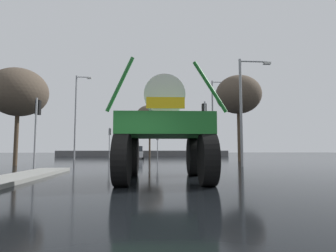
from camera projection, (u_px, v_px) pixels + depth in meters
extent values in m
plane|color=black|center=(141.00, 162.00, 24.20)|extent=(120.00, 120.00, 0.00)
cube|color=gray|center=(20.00, 177.00, 10.57)|extent=(1.58, 8.26, 0.15)
cylinder|color=black|center=(133.00, 156.00, 12.03)|extent=(0.55, 1.74, 1.72)
cylinder|color=black|center=(193.00, 156.00, 12.13)|extent=(0.55, 1.74, 1.72)
cylinder|color=black|center=(122.00, 159.00, 8.53)|extent=(0.55, 1.74, 1.72)
cylinder|color=black|center=(208.00, 159.00, 8.63)|extent=(0.55, 1.74, 1.72)
cube|color=#1E6B28|center=(164.00, 128.00, 10.43)|extent=(3.43, 4.34, 0.73)
cube|color=#1A5B22|center=(164.00, 107.00, 10.94)|extent=(1.21, 1.38, 1.03)
cylinder|color=silver|center=(164.00, 97.00, 9.91)|extent=(1.52, 1.11, 1.47)
cylinder|color=#1E6B28|center=(120.00, 84.00, 8.59)|extent=(0.91, 0.16, 1.82)
cylinder|color=#1E6B28|center=(210.00, 87.00, 8.70)|extent=(1.14, 0.17, 1.72)
cube|color=yellow|center=(165.00, 103.00, 8.35)|extent=(1.21, 0.09, 0.36)
cube|color=silver|center=(136.00, 154.00, 33.15)|extent=(1.86, 4.16, 0.70)
cube|color=#23282D|center=(136.00, 149.00, 33.06)|extent=(1.64, 2.16, 0.64)
cylinder|color=black|center=(129.00, 156.00, 34.37)|extent=(0.20, 0.61, 0.60)
cylinder|color=black|center=(143.00, 156.00, 34.57)|extent=(0.20, 0.61, 0.60)
cylinder|color=black|center=(129.00, 156.00, 31.70)|extent=(0.20, 0.61, 0.60)
cylinder|color=black|center=(143.00, 156.00, 31.90)|extent=(0.20, 0.61, 0.60)
cylinder|color=gray|center=(35.00, 134.00, 14.98)|extent=(0.11, 0.11, 4.09)
cube|color=black|center=(38.00, 107.00, 15.32)|extent=(0.24, 0.32, 0.84)
sphere|color=#390503|center=(40.00, 103.00, 15.53)|extent=(0.17, 0.17, 0.17)
sphere|color=#3C2403|center=(39.00, 108.00, 15.51)|extent=(0.17, 0.17, 0.17)
sphere|color=green|center=(39.00, 113.00, 15.49)|extent=(0.17, 0.17, 0.17)
cylinder|color=gray|center=(205.00, 135.00, 15.73)|extent=(0.11, 0.11, 4.01)
cube|color=black|center=(204.00, 111.00, 16.07)|extent=(0.24, 0.32, 0.84)
sphere|color=#390503|center=(203.00, 107.00, 16.28)|extent=(0.17, 0.17, 0.17)
sphere|color=#3C2403|center=(203.00, 111.00, 16.26)|extent=(0.17, 0.17, 0.17)
sphere|color=green|center=(203.00, 116.00, 16.23)|extent=(0.17, 0.17, 0.17)
cylinder|color=gray|center=(109.00, 143.00, 33.61)|extent=(0.11, 0.11, 3.88)
cube|color=black|center=(110.00, 132.00, 33.94)|extent=(0.24, 0.32, 0.84)
sphere|color=#390503|center=(110.00, 130.00, 34.15)|extent=(0.17, 0.17, 0.17)
sphere|color=#3C2403|center=(110.00, 132.00, 34.13)|extent=(0.17, 0.17, 0.17)
sphere|color=green|center=(110.00, 134.00, 34.11)|extent=(0.17, 0.17, 0.17)
cylinder|color=gray|center=(157.00, 145.00, 34.05)|extent=(0.11, 0.11, 3.25)
cube|color=black|center=(157.00, 137.00, 34.36)|extent=(0.24, 0.32, 0.84)
sphere|color=#390503|center=(157.00, 135.00, 34.57)|extent=(0.17, 0.17, 0.17)
sphere|color=#3C2403|center=(157.00, 137.00, 34.55)|extent=(0.17, 0.17, 0.17)
sphere|color=green|center=(157.00, 139.00, 34.52)|extent=(0.17, 0.17, 0.17)
cylinder|color=gray|center=(241.00, 112.00, 18.10)|extent=(0.18, 0.18, 7.39)
cylinder|color=gray|center=(253.00, 62.00, 18.48)|extent=(1.94, 0.10, 0.10)
cube|color=silver|center=(267.00, 63.00, 18.55)|extent=(0.50, 0.24, 0.16)
cylinder|color=gray|center=(75.00, 117.00, 29.23)|extent=(0.18, 0.18, 9.32)
cylinder|color=gray|center=(83.00, 77.00, 29.67)|extent=(1.38, 0.10, 0.10)
cube|color=silver|center=(89.00, 78.00, 29.71)|extent=(0.50, 0.24, 0.16)
cylinder|color=gray|center=(213.00, 120.00, 30.07)|extent=(0.18, 0.18, 8.96)
cylinder|color=gray|center=(219.00, 82.00, 30.51)|extent=(1.71, 0.10, 0.10)
cube|color=silver|center=(227.00, 83.00, 30.57)|extent=(0.50, 0.24, 0.16)
cylinder|color=#473828|center=(16.00, 138.00, 19.27)|extent=(0.29, 0.29, 3.88)
ellipsoid|color=brown|center=(18.00, 92.00, 19.56)|extent=(4.16, 4.16, 3.54)
cylinder|color=#473828|center=(239.00, 136.00, 25.62)|extent=(0.35, 0.35, 4.93)
ellipsoid|color=brown|center=(238.00, 95.00, 25.96)|extent=(4.40, 4.40, 3.74)
cylinder|color=#473828|center=(150.00, 142.00, 39.10)|extent=(0.26, 0.26, 4.38)
ellipsoid|color=brown|center=(150.00, 117.00, 39.41)|extent=(4.24, 4.24, 3.60)
cube|color=#59595B|center=(144.00, 153.00, 42.23)|extent=(27.38, 0.24, 0.90)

